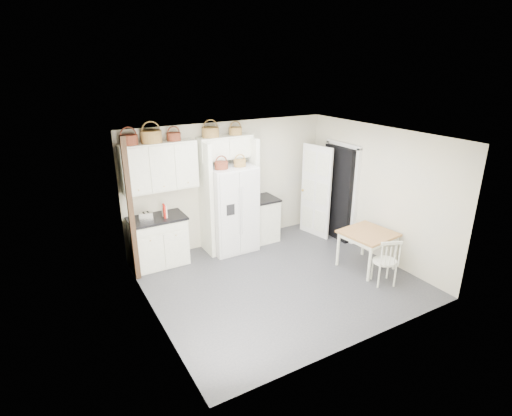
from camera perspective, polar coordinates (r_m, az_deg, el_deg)
floor at (r=7.36m, az=3.37°, el=-10.21°), size 4.50×4.50×0.00m
ceiling at (r=6.45m, az=3.84°, el=10.14°), size 4.50×4.50×0.00m
wall_back at (r=8.45m, az=-3.88°, el=3.48°), size 4.50×0.00×4.50m
wall_left at (r=5.95m, az=-14.91°, el=-4.53°), size 0.00×4.00×4.00m
wall_right at (r=8.19m, az=16.87°, el=2.11°), size 0.00×4.00×4.00m
refrigerator at (r=8.18m, az=-3.53°, el=-0.10°), size 0.92×0.74×1.78m
base_cab_left at (r=7.92m, az=-13.73°, el=-4.69°), size 1.00×0.63×0.93m
base_cab_right at (r=8.77m, az=0.96°, el=-1.64°), size 0.53×0.63×0.92m
dining_table at (r=7.90m, az=15.51°, el=-5.77°), size 0.96×0.96×0.73m
windsor_chair at (r=7.40m, az=17.92°, el=-7.25°), size 0.54×0.52×0.86m
counter_left at (r=7.74m, az=-14.03°, el=-1.41°), size 1.05×0.68×0.04m
counter_right at (r=8.60m, az=0.98°, el=1.35°), size 0.57×0.67×0.04m
toaster at (r=7.55m, az=-15.42°, el=-1.22°), size 0.27×0.20×0.17m
cookbook_red at (r=7.65m, az=-12.98°, el=-0.42°), size 0.05×0.17×0.25m
cookbook_cream at (r=7.65m, az=-12.93°, el=-0.45°), size 0.06×0.16×0.24m
basket_upper_a at (r=7.39m, az=-17.71°, el=9.25°), size 0.31×0.31×0.18m
basket_upper_b at (r=7.48m, az=-14.72°, el=9.83°), size 0.37×0.37×0.22m
basket_upper_c at (r=7.60m, az=-11.66°, el=9.96°), size 0.26×0.26×0.15m
basket_bridge_a at (r=7.86m, az=-6.51°, el=10.70°), size 0.34×0.34×0.19m
basket_bridge_b at (r=8.09m, az=-2.95°, el=10.93°), size 0.26×0.26×0.15m
basket_fridge_a at (r=7.71m, az=-4.98°, el=6.09°), size 0.26×0.26×0.14m
basket_fridge_b at (r=7.88m, az=-2.32°, el=6.43°), size 0.25×0.25×0.13m
upper_cabinet at (r=7.62m, az=-13.63°, el=5.79°), size 1.40×0.34×0.90m
bridge_cabinet at (r=8.04m, az=-4.45°, el=8.66°), size 1.12×0.34×0.45m
fridge_panel_left at (r=7.98m, az=-7.16°, el=1.21°), size 0.08×0.60×2.30m
fridge_panel_right at (r=8.40m, az=-0.74°, el=2.35°), size 0.08×0.60×2.30m
trim_post at (r=7.19m, az=-17.45°, el=-0.47°), size 0.09×0.09×2.60m
doorway_void at (r=8.89m, az=11.69°, el=2.10°), size 0.18×0.85×2.05m
door_slab at (r=8.91m, az=8.53°, el=2.34°), size 0.21×0.79×2.05m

